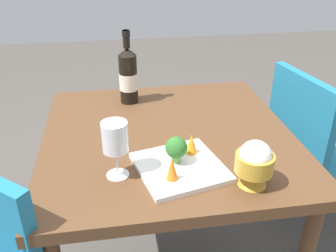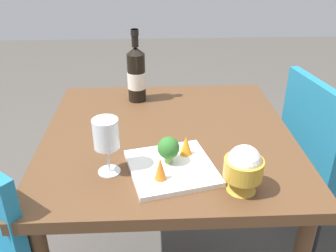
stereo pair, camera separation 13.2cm
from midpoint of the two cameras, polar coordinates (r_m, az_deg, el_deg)
dining_table at (r=1.38m, az=2.75°, el=-4.30°), size 0.89×0.89×0.73m
chair_by_wall at (r=1.78m, az=24.56°, el=-3.41°), size 0.46×0.46×0.85m
wine_bottle at (r=1.55m, az=-2.45°, el=7.96°), size 0.08×0.08×0.30m
wine_glass at (r=1.07m, az=-6.04°, el=-1.51°), size 0.08×0.08×0.18m
rice_bowl at (r=1.06m, az=15.10°, el=-6.37°), size 0.11×0.11×0.14m
serving_plate at (r=1.14m, az=4.10°, el=-6.53°), size 0.30×0.30×0.02m
broccoli_floret at (r=1.12m, az=3.45°, el=-3.56°), size 0.07×0.07×0.09m
carrot_garnish_left at (r=1.06m, az=2.40°, el=-6.70°), size 0.04×0.04×0.07m
carrot_garnish_right at (r=1.18m, az=6.00°, el=-3.02°), size 0.04×0.04×0.07m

